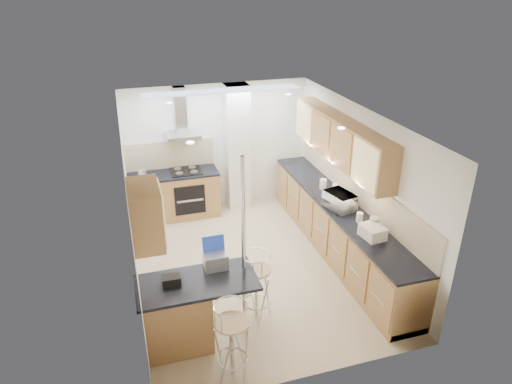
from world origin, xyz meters
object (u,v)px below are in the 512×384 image
object	(u,v)px
laptop	(216,261)
bar_stool_near	(232,340)
microwave	(340,201)
bar_stool_end	(256,286)
bread_bin	(373,232)

from	to	relation	value
laptop	bar_stool_near	size ratio (longest dim) A/B	0.29
microwave	bar_stool_end	xyz separation A→B (m)	(-1.70, -1.01, -0.56)
bar_stool_end	laptop	bearing A→B (deg)	124.90
microwave	bar_stool_end	bearing A→B (deg)	106.19
microwave	laptop	world-z (taller)	microwave
bar_stool_end	bread_bin	xyz separation A→B (m)	(1.75, 0.07, 0.51)
bar_stool_near	bread_bin	distance (m)	2.57
bar_stool_near	bread_bin	world-z (taller)	bread_bin
microwave	bar_stool_near	size ratio (longest dim) A/B	0.49
bar_stool_near	laptop	bearing A→B (deg)	81.03
laptop	bar_stool_end	bearing A→B (deg)	4.78
microwave	bar_stool_end	distance (m)	2.06
bar_stool_near	microwave	bearing A→B (deg)	32.50
microwave	bar_stool_near	distance (m)	3.03
bar_stool_near	bar_stool_end	bearing A→B (deg)	50.05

